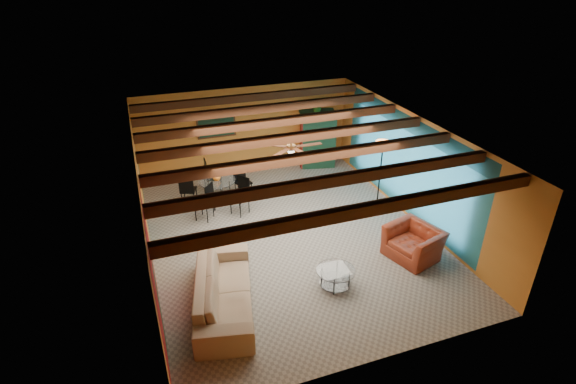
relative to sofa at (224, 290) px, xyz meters
name	(u,v)px	position (x,y,z in m)	size (l,w,h in m)	color
room	(289,145)	(2.03, 1.95, 1.97)	(6.52, 8.01, 2.71)	gray
sofa	(224,290)	(0.00, 0.00, 0.00)	(2.66, 1.04, 0.78)	#997E62
armchair	(413,243)	(4.37, 0.19, -0.02)	(1.12, 0.98, 0.73)	maroon
coffee_table	(335,278)	(2.29, -0.16, -0.18)	(0.80, 0.80, 0.41)	silver
dining_table	(218,188)	(0.72, 4.03, 0.12)	(1.98, 1.98, 1.03)	white
armoire	(316,140)	(4.23, 5.54, 0.50)	(1.01, 0.50, 1.78)	maroon
floor_lamp	(380,176)	(4.68, 2.35, 0.59)	(0.40, 0.40, 1.96)	black
ceiling_fan	(291,147)	(2.03, 1.84, 1.97)	(1.50, 1.50, 0.44)	#472614
painting	(216,125)	(1.13, 5.80, 1.26)	(1.05, 0.03, 0.65)	black
potted_plant	(317,105)	(4.23, 5.54, 1.63)	(0.43, 0.37, 0.47)	#26661E
vase	(216,167)	(0.72, 4.03, 0.74)	(0.20, 0.20, 0.21)	orange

